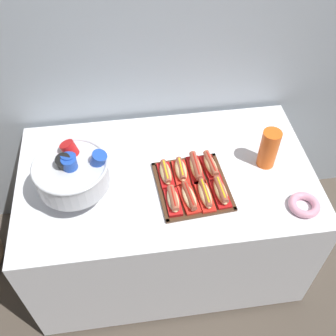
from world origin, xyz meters
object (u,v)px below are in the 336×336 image
at_px(hot_dog_1, 189,197).
at_px(cup_stack, 269,149).
at_px(donut, 304,205).
at_px(hot_dog_7, 211,165).
at_px(serving_tray, 192,186).
at_px(hot_dog_0, 173,200).
at_px(punch_bowl, 73,173).
at_px(hot_dog_4, 166,173).
at_px(buffet_table, 167,217).
at_px(hot_dog_2, 205,195).
at_px(hot_dog_3, 221,192).
at_px(hot_dog_6, 196,168).
at_px(hot_dog_5, 181,171).

xyz_separation_m(hot_dog_1, cup_stack, (0.42, 0.19, 0.07)).
distance_m(hot_dog_1, donut, 0.52).
relative_size(hot_dog_7, cup_stack, 0.82).
relative_size(serving_tray, hot_dog_1, 2.20).
bearing_deg(hot_dog_0, punch_bowl, 164.65).
height_order(cup_stack, donut, cup_stack).
relative_size(hot_dog_0, hot_dog_4, 0.96).
xyz_separation_m(buffet_table, donut, (0.59, -0.29, 0.39)).
bearing_deg(serving_tray, hot_dog_0, -139.51).
bearing_deg(hot_dog_2, serving_tray, 118.68).
height_order(hot_dog_3, hot_dog_4, hot_dog_3).
distance_m(hot_dog_6, hot_dog_7, 0.08).
bearing_deg(punch_bowl, buffet_table, 9.72).
distance_m(hot_dog_6, punch_bowl, 0.58).
bearing_deg(donut, hot_dog_6, 148.86).
distance_m(hot_dog_0, hot_dog_3, 0.23).
relative_size(serving_tray, hot_dog_5, 2.45).
distance_m(buffet_table, hot_dog_4, 0.41).
bearing_deg(hot_dog_0, hot_dog_4, 94.24).
height_order(hot_dog_1, donut, hot_dog_1).
xyz_separation_m(buffet_table, hot_dog_4, (-0.01, -0.03, 0.40)).
height_order(serving_tray, hot_dog_1, hot_dog_1).
bearing_deg(hot_dog_0, hot_dog_1, 4.24).
distance_m(buffet_table, serving_tray, 0.41).
bearing_deg(cup_stack, hot_dog_7, -178.07).
relative_size(hot_dog_0, donut, 1.08).
height_order(serving_tray, hot_dog_6, hot_dog_6).
xyz_separation_m(hot_dog_2, hot_dog_4, (-0.16, 0.15, -0.00)).
xyz_separation_m(buffet_table, hot_dog_6, (0.14, -0.02, 0.41)).
distance_m(hot_dog_2, hot_dog_5, 0.18).
xyz_separation_m(hot_dog_1, donut, (0.51, -0.10, -0.01)).
distance_m(hot_dog_5, punch_bowl, 0.51).
xyz_separation_m(buffet_table, hot_dog_0, (0.01, -0.19, 0.41)).
bearing_deg(hot_dog_7, hot_dog_5, -175.76).
height_order(hot_dog_2, punch_bowl, punch_bowl).
bearing_deg(hot_dog_1, hot_dog_6, 69.79).
distance_m(hot_dog_5, hot_dog_7, 0.15).
height_order(hot_dog_6, punch_bowl, punch_bowl).
distance_m(hot_dog_2, hot_dog_6, 0.17).
relative_size(hot_dog_0, hot_dog_6, 0.85).
xyz_separation_m(hot_dog_0, donut, (0.59, -0.10, -0.02)).
bearing_deg(punch_bowl, hot_dog_3, -8.82).
distance_m(buffet_table, hot_dog_3, 0.50).
distance_m(hot_dog_3, donut, 0.38).
distance_m(hot_dog_1, hot_dog_2, 0.08).
bearing_deg(hot_dog_3, hot_dog_7, 94.24).
xyz_separation_m(hot_dog_1, punch_bowl, (-0.51, 0.11, 0.12)).
bearing_deg(hot_dog_2, cup_stack, 27.45).
relative_size(buffet_table, donut, 10.17).
distance_m(hot_dog_0, hot_dog_5, 0.18).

